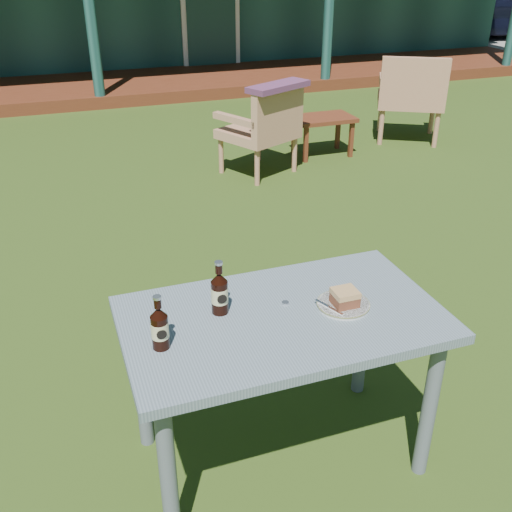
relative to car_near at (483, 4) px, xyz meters
name	(u,v)px	position (x,y,z in m)	size (l,w,h in m)	color
ground	(189,279)	(-8.81, -8.46, -0.72)	(80.00, 80.00, 0.00)	#334916
car_near	(483,4)	(0.00, 0.00, 0.00)	(1.70, 4.23, 1.44)	black
cafe_table	(282,337)	(-8.81, -10.06, -0.10)	(1.20, 0.70, 0.72)	slate
plate	(343,305)	(-8.57, -10.08, 0.01)	(0.20, 0.20, 0.01)	silver
cake_slice	(345,297)	(-8.57, -10.09, 0.05)	(0.09, 0.09, 0.06)	brown
fork	(329,307)	(-8.64, -10.09, 0.02)	(0.01, 0.14, 0.00)	silver
cola_bottle_near	(220,292)	(-9.03, -9.96, 0.09)	(0.06, 0.07, 0.22)	black
cola_bottle_far	(160,327)	(-9.28, -10.10, 0.08)	(0.06, 0.06, 0.21)	black
bottle_cap	(285,303)	(-8.78, -9.99, 0.00)	(0.03, 0.03, 0.01)	silver
armchair_left	(264,126)	(-7.66, -6.75, -0.26)	(0.79, 0.78, 0.82)	tan
armchair_right	(411,94)	(-5.82, -6.28, -0.20)	(0.91, 0.89, 0.92)	tan
floral_throw	(278,86)	(-7.59, -6.90, 0.12)	(0.62, 0.21, 0.05)	#5F3153
side_table	(323,122)	(-6.91, -6.42, -0.38)	(0.60, 0.40, 0.40)	#5B2816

